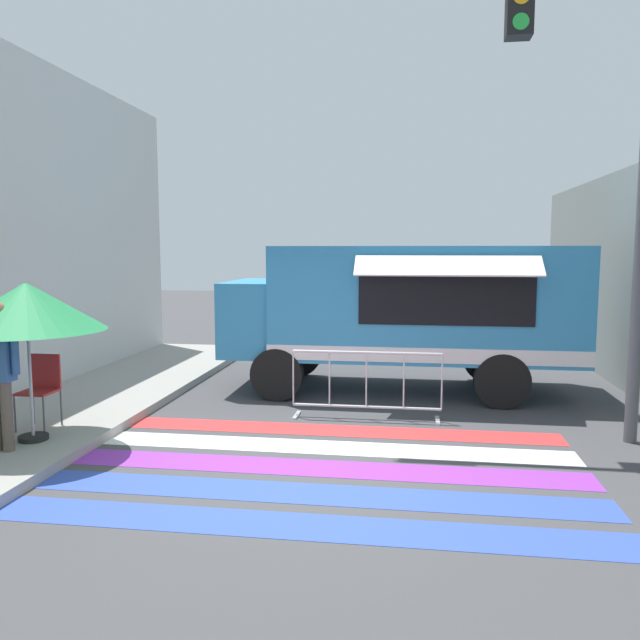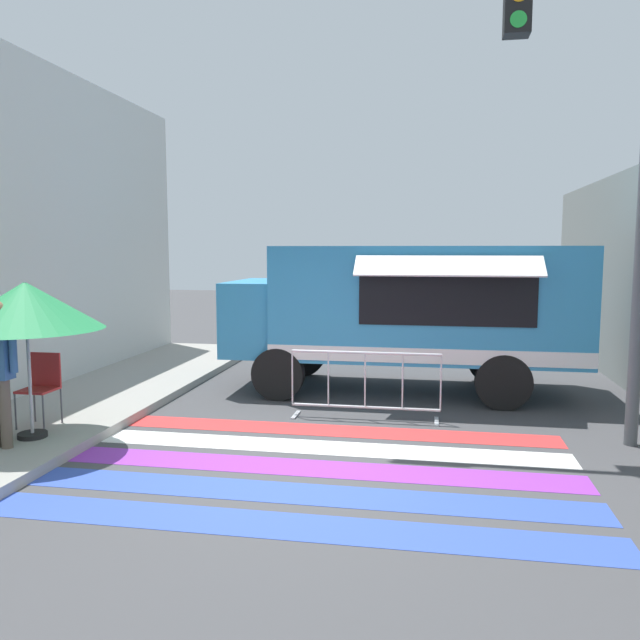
% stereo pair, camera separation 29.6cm
% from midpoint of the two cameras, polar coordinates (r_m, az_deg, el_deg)
% --- Properties ---
extents(ground_plane, '(60.00, 60.00, 0.00)m').
position_cam_midpoint_polar(ground_plane, '(7.42, -2.33, -13.22)').
color(ground_plane, '#424244').
extents(crosswalk_painted, '(6.40, 3.60, 0.01)m').
position_cam_midpoint_polar(crosswalk_painted, '(7.37, -2.40, -13.31)').
color(crosswalk_painted, '#334FB2').
rests_on(crosswalk_painted, ground_plane).
extents(food_truck, '(6.04, 2.72, 2.56)m').
position_cam_midpoint_polar(food_truck, '(11.03, 6.33, 1.33)').
color(food_truck, '#338CBF').
rests_on(food_truck, ground_plane).
extents(traffic_signal_pole, '(4.72, 0.29, 6.44)m').
position_cam_midpoint_polar(traffic_signal_pole, '(8.78, 21.10, 18.62)').
color(traffic_signal_pole, '#515456').
rests_on(traffic_signal_pole, ground_plane).
extents(patio_umbrella, '(1.88, 1.88, 1.98)m').
position_cam_midpoint_polar(patio_umbrella, '(8.47, -26.16, 1.08)').
color(patio_umbrella, black).
rests_on(patio_umbrella, sidewalk_left).
extents(folding_chair, '(0.43, 0.43, 0.97)m').
position_cam_midpoint_polar(folding_chair, '(9.20, -24.97, -5.29)').
color(folding_chair, '#4C4C51').
rests_on(folding_chair, sidewalk_left).
extents(barricade_front, '(2.21, 0.44, 1.02)m').
position_cam_midpoint_polar(barricade_front, '(9.25, 3.33, -5.99)').
color(barricade_front, '#B7BABF').
rests_on(barricade_front, ground_plane).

